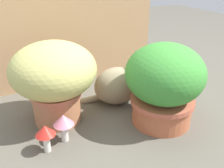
# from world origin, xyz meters

# --- Properties ---
(ground_plane) EXTENTS (6.00, 6.00, 0.00)m
(ground_plane) POSITION_xyz_m (0.00, 0.00, 0.00)
(ground_plane) COLOR #58544A
(cardboard_backdrop) EXTENTS (1.13, 0.03, 0.71)m
(cardboard_backdrop) POSITION_xyz_m (0.04, 0.60, 0.36)
(cardboard_backdrop) COLOR tan
(cardboard_backdrop) RESTS_ON ground
(grass_planter) EXTENTS (0.42, 0.42, 0.42)m
(grass_planter) POSITION_xyz_m (-0.22, 0.17, 0.25)
(grass_planter) COLOR #B06D48
(grass_planter) RESTS_ON ground
(leafy_planter) EXTENTS (0.38, 0.38, 0.41)m
(leafy_planter) POSITION_xyz_m (0.24, -0.08, 0.22)
(leafy_planter) COLOR #B65F3C
(leafy_planter) RESTS_ON ground
(cat) EXTENTS (0.37, 0.24, 0.32)m
(cat) POSITION_xyz_m (0.15, 0.18, 0.12)
(cat) COLOR gray
(cat) RESTS_ON ground
(mushroom_ornament_pink) EXTENTS (0.09, 0.09, 0.14)m
(mushroom_ornament_pink) POSITION_xyz_m (-0.25, -0.01, 0.10)
(mushroom_ornament_pink) COLOR silver
(mushroom_ornament_pink) RESTS_ON ground
(mushroom_ornament_red) EXTENTS (0.09, 0.09, 0.13)m
(mushroom_ornament_red) POSITION_xyz_m (-0.34, -0.04, 0.10)
(mushroom_ornament_red) COLOR silver
(mushroom_ornament_red) RESTS_ON ground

